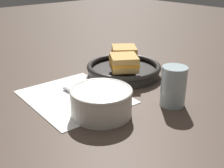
{
  "coord_description": "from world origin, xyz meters",
  "views": [
    {
      "loc": [
        0.59,
        -0.43,
        0.35
      ],
      "look_at": [
        0.04,
        0.05,
        0.04
      ],
      "focal_mm": 45.0,
      "sensor_mm": 36.0,
      "label": 1
    }
  ],
  "objects_px": {
    "sandwich_near_left": "(124,53)",
    "drinking_glass": "(173,86)",
    "soup_bowl": "(101,100)",
    "sandwich_near_right": "(124,62)",
    "skillet": "(124,70)",
    "spoon": "(84,98)"
  },
  "relations": [
    {
      "from": "soup_bowl",
      "to": "sandwich_near_right",
      "type": "bearing_deg",
      "value": 122.6
    },
    {
      "from": "soup_bowl",
      "to": "drinking_glass",
      "type": "distance_m",
      "value": 0.2
    },
    {
      "from": "sandwich_near_right",
      "to": "soup_bowl",
      "type": "bearing_deg",
      "value": -57.4
    },
    {
      "from": "sandwich_near_left",
      "to": "drinking_glass",
      "type": "relative_size",
      "value": 1.14
    },
    {
      "from": "drinking_glass",
      "to": "skillet",
      "type": "bearing_deg",
      "value": 168.42
    },
    {
      "from": "soup_bowl",
      "to": "spoon",
      "type": "distance_m",
      "value": 0.1
    },
    {
      "from": "skillet",
      "to": "drinking_glass",
      "type": "xyz_separation_m",
      "value": [
        0.25,
        -0.05,
        0.03
      ]
    },
    {
      "from": "spoon",
      "to": "skillet",
      "type": "height_order",
      "value": "skillet"
    },
    {
      "from": "sandwich_near_right",
      "to": "skillet",
      "type": "bearing_deg",
      "value": 136.43
    },
    {
      "from": "soup_bowl",
      "to": "drinking_glass",
      "type": "xyz_separation_m",
      "value": [
        0.08,
        0.18,
        0.01
      ]
    },
    {
      "from": "spoon",
      "to": "drinking_glass",
      "type": "distance_m",
      "value": 0.25
    },
    {
      "from": "skillet",
      "to": "sandwich_near_left",
      "type": "bearing_deg",
      "value": 136.43
    },
    {
      "from": "soup_bowl",
      "to": "sandwich_near_left",
      "type": "relative_size",
      "value": 1.27
    },
    {
      "from": "skillet",
      "to": "drinking_glass",
      "type": "relative_size",
      "value": 2.32
    },
    {
      "from": "sandwich_near_left",
      "to": "drinking_glass",
      "type": "height_order",
      "value": "drinking_glass"
    },
    {
      "from": "soup_bowl",
      "to": "spoon",
      "type": "xyz_separation_m",
      "value": [
        -0.09,
        0.01,
        -0.03
      ]
    },
    {
      "from": "spoon",
      "to": "skillet",
      "type": "bearing_deg",
      "value": 106.35
    },
    {
      "from": "spoon",
      "to": "drinking_glass",
      "type": "height_order",
      "value": "drinking_glass"
    },
    {
      "from": "soup_bowl",
      "to": "sandwich_near_right",
      "type": "height_order",
      "value": "sandwich_near_right"
    },
    {
      "from": "sandwich_near_left",
      "to": "drinking_glass",
      "type": "xyz_separation_m",
      "value": [
        0.28,
        -0.09,
        -0.01
      ]
    },
    {
      "from": "skillet",
      "to": "sandwich_near_right",
      "type": "xyz_separation_m",
      "value": [
        0.04,
        -0.04,
        0.04
      ]
    },
    {
      "from": "sandwich_near_left",
      "to": "sandwich_near_right",
      "type": "bearing_deg",
      "value": -43.57
    }
  ]
}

